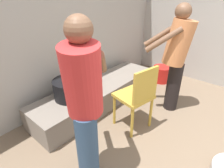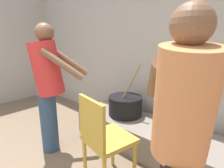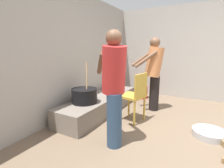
# 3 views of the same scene
# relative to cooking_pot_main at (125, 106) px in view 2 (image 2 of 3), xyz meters

# --- Properties ---
(block_enclosure_rear) EXTENTS (5.61, 0.20, 2.39)m
(block_enclosure_rear) POSITION_rel_cooking_pot_main_xyz_m (-0.17, 0.48, 0.73)
(block_enclosure_rear) COLOR #ADA8A0
(block_enclosure_rear) RESTS_ON ground_plane
(hearth_ledge) EXTENTS (2.22, 0.60, 0.34)m
(hearth_ledge) POSITION_rel_cooking_pot_main_xyz_m (0.50, -0.04, -0.30)
(hearth_ledge) COLOR slate
(hearth_ledge) RESTS_ON ground_plane
(cooking_pot_main) EXTENTS (0.45, 0.45, 0.71)m
(cooking_pot_main) POSITION_rel_cooking_pot_main_xyz_m (0.00, 0.00, 0.00)
(cooking_pot_main) COLOR black
(cooking_pot_main) RESTS_ON hearth_ledge
(cook_in_red_shirt) EXTENTS (0.70, 0.66, 1.52)m
(cook_in_red_shirt) POSITION_rel_cooking_pot_main_xyz_m (-0.46, -0.84, 0.40)
(cook_in_red_shirt) COLOR navy
(cook_in_red_shirt) RESTS_ON ground_plane
(cook_in_orange_shirt) EXTENTS (0.62, 0.71, 1.52)m
(cook_in_orange_shirt) POSITION_rel_cooking_pot_main_xyz_m (1.12, -0.94, 0.40)
(cook_in_orange_shirt) COLOR black
(cook_in_orange_shirt) RESTS_ON ground_plane
(chair_yellow) EXTENTS (0.47, 0.47, 0.88)m
(chair_yellow) POSITION_rel_cooking_pot_main_xyz_m (0.39, -0.81, 0.03)
(chair_yellow) COLOR gold
(chair_yellow) RESTS_ON ground_plane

